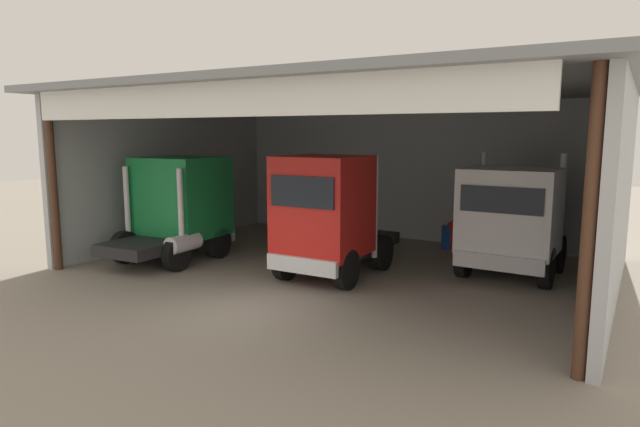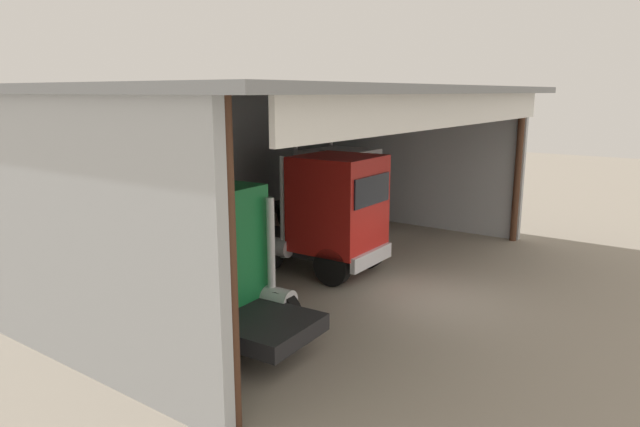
# 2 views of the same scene
# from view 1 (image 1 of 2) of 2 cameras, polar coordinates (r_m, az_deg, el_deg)

# --- Properties ---
(ground_plane) EXTENTS (80.00, 80.00, 0.00)m
(ground_plane) POSITION_cam_1_polar(r_m,az_deg,el_deg) (13.56, -8.30, -9.98)
(ground_plane) COLOR gray
(ground_plane) RESTS_ON ground
(workshop_shed) EXTENTS (15.99, 11.60, 5.62)m
(workshop_shed) POSITION_cam_1_polar(r_m,az_deg,el_deg) (18.14, 4.16, 7.42)
(workshop_shed) COLOR #ADB2B7
(workshop_shed) RESTS_ON ground
(truck_green_center_left_bay) EXTENTS (2.89, 4.45, 3.45)m
(truck_green_center_left_bay) POSITION_cam_1_polar(r_m,az_deg,el_deg) (19.01, -14.62, 0.87)
(truck_green_center_left_bay) COLOR #197F3D
(truck_green_center_left_bay) RESTS_ON ground
(truck_red_left_bay) EXTENTS (2.53, 5.07, 3.63)m
(truck_red_left_bay) POSITION_cam_1_polar(r_m,az_deg,el_deg) (15.86, 0.84, -0.20)
(truck_red_left_bay) COLOR red
(truck_red_left_bay) RESTS_ON ground
(truck_white_center_right_bay) EXTENTS (2.77, 4.34, 3.66)m
(truck_white_center_right_bay) POSITION_cam_1_polar(r_m,az_deg,el_deg) (16.94, 19.36, -0.57)
(truck_white_center_right_bay) COLOR white
(truck_white_center_right_bay) RESTS_ON ground
(oil_drum) EXTENTS (0.58, 0.58, 0.85)m
(oil_drum) POSITION_cam_1_polar(r_m,az_deg,el_deg) (20.71, 13.41, -2.45)
(oil_drum) COLOR #194CB2
(oil_drum) RESTS_ON ground
(tool_cart) EXTENTS (0.90, 0.60, 1.00)m
(tool_cart) POSITION_cam_1_polar(r_m,az_deg,el_deg) (20.61, 14.63, -2.34)
(tool_cart) COLOR red
(tool_cart) RESTS_ON ground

